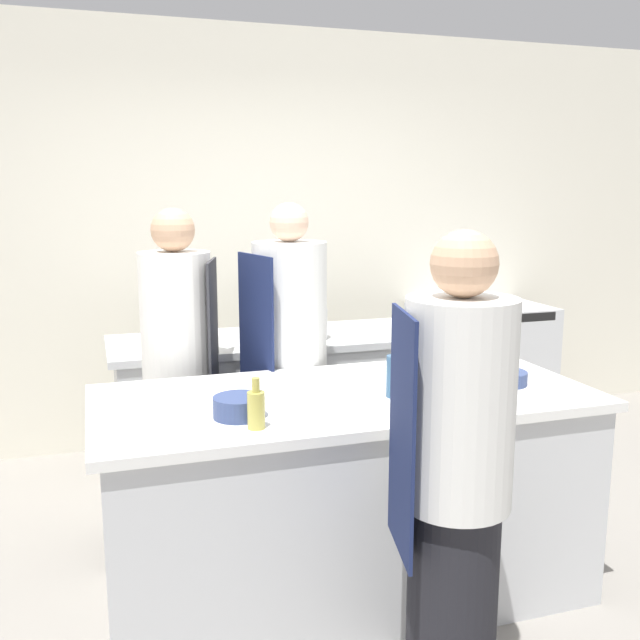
# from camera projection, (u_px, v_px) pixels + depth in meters

# --- Properties ---
(ground_plane) EXTENTS (16.00, 16.00, 0.00)m
(ground_plane) POSITION_uv_depth(u_px,v_px,m) (344.00, 588.00, 3.15)
(ground_plane) COLOR gray
(wall_back) EXTENTS (8.00, 0.06, 2.80)m
(wall_back) POSITION_uv_depth(u_px,v_px,m) (240.00, 238.00, 4.88)
(wall_back) COLOR silver
(wall_back) RESTS_ON ground_plane
(prep_counter) EXTENTS (2.08, 0.94, 0.90)m
(prep_counter) POSITION_uv_depth(u_px,v_px,m) (345.00, 493.00, 3.07)
(prep_counter) COLOR silver
(prep_counter) RESTS_ON ground_plane
(pass_counter) EXTENTS (2.07, 0.69, 0.90)m
(pass_counter) POSITION_uv_depth(u_px,v_px,m) (292.00, 409.00, 4.22)
(pass_counter) COLOR silver
(pass_counter) RESTS_ON ground_plane
(oven_range) EXTENTS (0.93, 0.64, 0.90)m
(oven_range) POSITION_uv_depth(u_px,v_px,m) (479.00, 367.00, 5.22)
(oven_range) COLOR silver
(oven_range) RESTS_ON ground_plane
(chef_at_prep_near) EXTENTS (0.39, 0.38, 1.62)m
(chef_at_prep_near) POSITION_uv_depth(u_px,v_px,m) (455.00, 485.00, 2.27)
(chef_at_prep_near) COLOR black
(chef_at_prep_near) RESTS_ON ground_plane
(chef_at_stove) EXTENTS (0.40, 0.38, 1.65)m
(chef_at_stove) POSITION_uv_depth(u_px,v_px,m) (179.00, 375.00, 3.55)
(chef_at_stove) COLOR black
(chef_at_stove) RESTS_ON ground_plane
(chef_at_pass_far) EXTENTS (0.41, 0.40, 1.67)m
(chef_at_pass_far) POSITION_uv_depth(u_px,v_px,m) (290.00, 371.00, 3.58)
(chef_at_pass_far) COLOR black
(chef_at_pass_far) RESTS_ON ground_plane
(bottle_olive_oil) EXTENTS (0.07, 0.07, 0.21)m
(bottle_olive_oil) POSITION_uv_depth(u_px,v_px,m) (496.00, 374.00, 2.98)
(bottle_olive_oil) COLOR #19471E
(bottle_olive_oil) RESTS_ON prep_counter
(bottle_vinegar) EXTENTS (0.08, 0.08, 0.24)m
(bottle_vinegar) POSITION_uv_depth(u_px,v_px,m) (396.00, 374.00, 2.92)
(bottle_vinegar) COLOR #2D5175
(bottle_vinegar) RESTS_ON prep_counter
(bottle_wine) EXTENTS (0.06, 0.06, 0.19)m
(bottle_wine) POSITION_uv_depth(u_px,v_px,m) (256.00, 408.00, 2.54)
(bottle_wine) COLOR #B2A84C
(bottle_wine) RESTS_ON prep_counter
(bottle_cooking_oil) EXTENTS (0.08, 0.08, 0.22)m
(bottle_cooking_oil) POSITION_uv_depth(u_px,v_px,m) (448.00, 367.00, 3.07)
(bottle_cooking_oil) COLOR black
(bottle_cooking_oil) RESTS_ON prep_counter
(bowl_mixing_large) EXTENTS (0.20, 0.20, 0.06)m
(bowl_mixing_large) POSITION_uv_depth(u_px,v_px,m) (504.00, 378.00, 3.12)
(bowl_mixing_large) COLOR navy
(bowl_mixing_large) RESTS_ON prep_counter
(bowl_prep_small) EXTENTS (0.20, 0.20, 0.08)m
(bowl_prep_small) POSITION_uv_depth(u_px,v_px,m) (239.00, 407.00, 2.67)
(bowl_prep_small) COLOR navy
(bowl_prep_small) RESTS_ON prep_counter
(cutting_board) EXTENTS (0.28, 0.27, 0.01)m
(cutting_board) POSITION_uv_depth(u_px,v_px,m) (204.00, 399.00, 2.89)
(cutting_board) COLOR white
(cutting_board) RESTS_ON prep_counter
(stockpot) EXTENTS (0.25, 0.25, 0.17)m
(stockpot) POSITION_uv_depth(u_px,v_px,m) (305.00, 324.00, 4.03)
(stockpot) COLOR silver
(stockpot) RESTS_ON pass_counter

